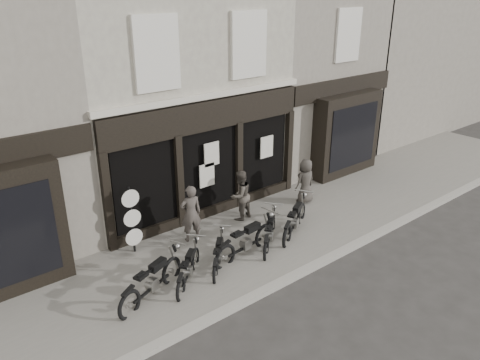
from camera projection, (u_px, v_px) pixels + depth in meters
ground_plane at (271, 254)px, 13.30m from camera, size 90.00×90.00×0.00m
pavement at (251, 240)px, 13.93m from camera, size 30.00×4.20×0.12m
kerb at (303, 271)px, 12.38m from camera, size 30.00×0.25×0.13m
central_building at (157, 80)px, 16.00m from camera, size 7.30×6.22×8.34m
neighbour_right at (290, 63)px, 19.67m from camera, size 5.60×6.73×8.34m
filler_right at (400, 47)px, 24.46m from camera, size 11.00×6.00×8.20m
motorcycle_0 at (152, 283)px, 11.24m from camera, size 2.19×1.17×1.11m
motorcycle_1 at (188, 271)px, 11.86m from camera, size 1.63×1.49×0.95m
motorcycle_2 at (218, 257)px, 12.50m from camera, size 1.45×1.50×0.90m
motorcycle_3 at (246, 243)px, 13.00m from camera, size 2.33×0.66×1.12m
motorcycle_4 at (270, 235)px, 13.54m from camera, size 1.73×1.52×0.99m
motorcycle_5 at (295, 222)px, 14.18m from camera, size 2.07×1.36×1.09m
man_left at (191, 213)px, 13.49m from camera, size 0.71×0.56×1.73m
man_centre at (240, 195)px, 14.78m from camera, size 0.87×0.73×1.63m
man_right at (305, 181)px, 15.95m from camera, size 0.77×0.51×1.56m
advert_sign_post at (132, 223)px, 12.86m from camera, size 0.51×0.33×2.10m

